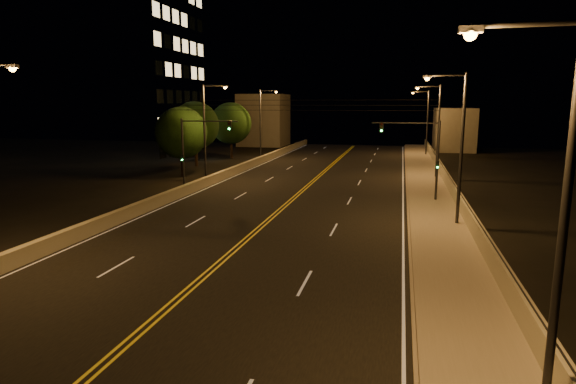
% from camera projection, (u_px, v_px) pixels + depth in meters
% --- Properties ---
extents(road, '(18.00, 120.00, 0.02)m').
position_uv_depth(road, '(265.00, 224.00, 30.62)').
color(road, black).
rests_on(road, ground).
extents(sidewalk, '(3.60, 120.00, 0.30)m').
position_uv_depth(sidewalk, '(442.00, 232.00, 28.16)').
color(sidewalk, gray).
rests_on(sidewalk, ground).
extents(curb, '(0.14, 120.00, 0.15)m').
position_uv_depth(curb, '(409.00, 231.00, 28.60)').
color(curb, gray).
rests_on(curb, ground).
extents(parapet_wall, '(0.30, 120.00, 1.00)m').
position_uv_depth(parapet_wall, '(472.00, 222.00, 27.67)').
color(parapet_wall, '#ACA790').
rests_on(parapet_wall, sidewalk).
extents(jersey_barrier, '(0.45, 120.00, 0.87)m').
position_uv_depth(jersey_barrier, '(136.00, 210.00, 32.58)').
color(jersey_barrier, '#ACA790').
rests_on(jersey_barrier, ground).
extents(distant_building_right, '(6.00, 10.00, 6.79)m').
position_uv_depth(distant_building_right, '(454.00, 129.00, 77.87)').
color(distant_building_right, gray).
rests_on(distant_building_right, ground).
extents(distant_building_left, '(8.00, 8.00, 9.12)m').
position_uv_depth(distant_building_left, '(264.00, 120.00, 86.53)').
color(distant_building_left, gray).
rests_on(distant_building_left, ground).
extents(parapet_rail, '(0.06, 120.00, 0.06)m').
position_uv_depth(parapet_rail, '(473.00, 213.00, 27.58)').
color(parapet_rail, black).
rests_on(parapet_rail, parapet_wall).
extents(lane_markings, '(17.32, 116.00, 0.00)m').
position_uv_depth(lane_markings, '(264.00, 224.00, 30.55)').
color(lane_markings, silver).
rests_on(lane_markings, road).
extents(streetlight_0, '(2.55, 0.28, 9.33)m').
position_uv_depth(streetlight_0, '(552.00, 205.00, 10.50)').
color(streetlight_0, '#2D2D33').
rests_on(streetlight_0, ground).
extents(streetlight_1, '(2.55, 0.28, 9.33)m').
position_uv_depth(streetlight_1, '(457.00, 140.00, 28.72)').
color(streetlight_1, '#2D2D33').
rests_on(streetlight_1, ground).
extents(streetlight_2, '(2.55, 0.28, 9.33)m').
position_uv_depth(streetlight_2, '(436.00, 126.00, 47.51)').
color(streetlight_2, '#2D2D33').
rests_on(streetlight_2, ground).
extents(streetlight_3, '(2.55, 0.28, 9.33)m').
position_uv_depth(streetlight_3, '(426.00, 119.00, 68.46)').
color(streetlight_3, '#2D2D33').
rests_on(streetlight_3, ground).
extents(streetlight_5, '(2.55, 0.28, 9.33)m').
position_uv_depth(streetlight_5, '(207.00, 126.00, 46.04)').
color(streetlight_5, '#2D2D33').
rests_on(streetlight_5, ground).
extents(streetlight_6, '(2.55, 0.28, 9.33)m').
position_uv_depth(streetlight_6, '(262.00, 120.00, 64.19)').
color(streetlight_6, '#2D2D33').
rests_on(streetlight_6, ground).
extents(traffic_signal_right, '(5.11, 0.31, 6.29)m').
position_uv_depth(traffic_signal_right, '(425.00, 152.00, 36.34)').
color(traffic_signal_right, '#2D2D33').
rests_on(traffic_signal_right, ground).
extents(traffic_signal_left, '(5.11, 0.31, 6.29)m').
position_uv_depth(traffic_signal_left, '(193.00, 146.00, 40.58)').
color(traffic_signal_left, '#2D2D33').
rests_on(traffic_signal_left, ground).
extents(overhead_wires, '(22.00, 0.03, 0.83)m').
position_uv_depth(overhead_wires, '(297.00, 105.00, 38.37)').
color(overhead_wires, black).
extents(building_tower, '(24.00, 15.00, 27.34)m').
position_uv_depth(building_tower, '(96.00, 60.00, 62.59)').
color(building_tower, gray).
rests_on(building_tower, ground).
extents(tree_0, '(5.33, 5.33, 7.23)m').
position_uv_depth(tree_0, '(181.00, 133.00, 49.41)').
color(tree_0, black).
rests_on(tree_0, ground).
extents(tree_1, '(5.75, 5.75, 7.79)m').
position_uv_depth(tree_1, '(195.00, 125.00, 57.92)').
color(tree_1, black).
rests_on(tree_1, ground).
extents(tree_2, '(5.67, 5.67, 7.68)m').
position_uv_depth(tree_2, '(231.00, 123.00, 65.97)').
color(tree_2, black).
rests_on(tree_2, ground).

